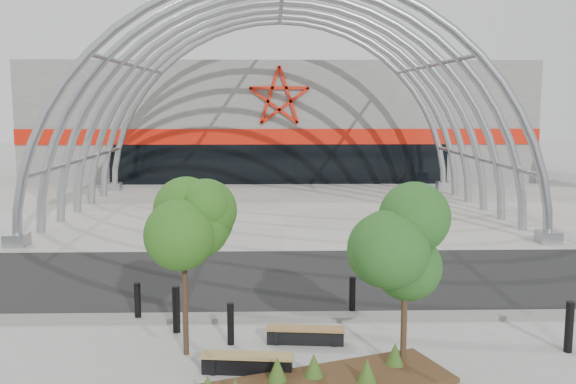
{
  "coord_description": "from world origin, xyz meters",
  "views": [
    {
      "loc": [
        -0.5,
        -15.58,
        5.38
      ],
      "look_at": [
        0.0,
        4.0,
        2.6
      ],
      "focal_mm": 40.0,
      "sensor_mm": 36.0,
      "label": 1
    }
  ],
  "objects_px": {
    "street_tree_0": "(184,234)",
    "bench_1": "(305,336)",
    "bollard_2": "(231,324)",
    "bench_0": "(247,364)",
    "street_tree_1": "(406,242)"
  },
  "relations": [
    {
      "from": "bench_1",
      "to": "bollard_2",
      "type": "distance_m",
      "value": 1.69
    },
    {
      "from": "street_tree_1",
      "to": "bench_0",
      "type": "relative_size",
      "value": 1.97
    },
    {
      "from": "street_tree_0",
      "to": "bench_1",
      "type": "relative_size",
      "value": 2.06
    },
    {
      "from": "street_tree_0",
      "to": "bench_0",
      "type": "relative_size",
      "value": 1.97
    },
    {
      "from": "bench_0",
      "to": "bench_1",
      "type": "distance_m",
      "value": 1.98
    },
    {
      "from": "street_tree_0",
      "to": "street_tree_1",
      "type": "xyz_separation_m",
      "value": [
        4.48,
        -0.92,
        0.01
      ]
    },
    {
      "from": "street_tree_0",
      "to": "bench_0",
      "type": "xyz_separation_m",
      "value": [
        1.35,
        -0.99,
        -2.45
      ]
    },
    {
      "from": "street_tree_1",
      "to": "bench_0",
      "type": "height_order",
      "value": "street_tree_1"
    },
    {
      "from": "street_tree_0",
      "to": "bollard_2",
      "type": "relative_size",
      "value": 3.87
    },
    {
      "from": "street_tree_1",
      "to": "bench_1",
      "type": "relative_size",
      "value": 2.07
    },
    {
      "from": "street_tree_0",
      "to": "street_tree_1",
      "type": "distance_m",
      "value": 4.57
    },
    {
      "from": "street_tree_0",
      "to": "bench_0",
      "type": "distance_m",
      "value": 2.97
    },
    {
      "from": "street_tree_1",
      "to": "bollard_2",
      "type": "height_order",
      "value": "street_tree_1"
    },
    {
      "from": "street_tree_0",
      "to": "bench_1",
      "type": "height_order",
      "value": "street_tree_0"
    },
    {
      "from": "bench_0",
      "to": "street_tree_0",
      "type": "bearing_deg",
      "value": 143.75
    }
  ]
}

